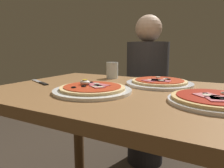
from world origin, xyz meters
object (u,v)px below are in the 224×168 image
at_px(water_glass_near, 112,71).
at_px(knife, 41,82).
at_px(pizza_across_left, 213,100).
at_px(diner_person, 147,96).
at_px(dining_table, 137,121).
at_px(pizza_across_right, 159,82).
at_px(pizza_foreground, 93,89).

height_order(water_glass_near, knife, water_glass_near).
distance_m(pizza_across_left, diner_person, 0.97).
distance_m(dining_table, knife, 0.52).
distance_m(pizza_across_right, knife, 0.58).
height_order(pizza_across_left, water_glass_near, water_glass_near).
height_order(dining_table, diner_person, diner_person).
bearing_deg(pizza_across_left, knife, 178.78).
xyz_separation_m(pizza_across_right, knife, (-0.54, -0.23, -0.01)).
xyz_separation_m(pizza_across_right, water_glass_near, (-0.30, 0.08, 0.03)).
bearing_deg(water_glass_near, pizza_across_left, -31.76).
bearing_deg(dining_table, knife, -175.02).
bearing_deg(pizza_across_left, pizza_across_right, 133.79).
bearing_deg(pizza_across_left, dining_table, 167.66).
distance_m(pizza_across_left, water_glass_near, 0.63).
relative_size(water_glass_near, knife, 0.50).
bearing_deg(pizza_across_left, water_glass_near, 148.24).
xyz_separation_m(dining_table, knife, (-0.50, -0.04, 0.13)).
height_order(pizza_foreground, pizza_across_left, pizza_foreground).
bearing_deg(knife, pizza_across_left, -1.22).
relative_size(dining_table, water_glass_near, 13.27).
distance_m(pizza_foreground, diner_person, 0.88).
bearing_deg(pizza_across_left, diner_person, 120.81).
height_order(pizza_foreground, water_glass_near, water_glass_near).
height_order(pizza_across_right, water_glass_near, water_glass_near).
bearing_deg(pizza_foreground, dining_table, 32.34).
xyz_separation_m(pizza_across_left, water_glass_near, (-0.54, 0.33, 0.03)).
bearing_deg(knife, dining_table, 4.98).
distance_m(dining_table, pizza_across_right, 0.24).
relative_size(pizza_foreground, knife, 1.67).
bearing_deg(pizza_across_right, water_glass_near, 164.38).
xyz_separation_m(pizza_across_left, diner_person, (-0.49, 0.81, -0.21)).
relative_size(pizza_foreground, water_glass_near, 3.33).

